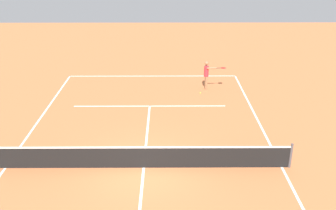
% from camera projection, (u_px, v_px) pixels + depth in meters
% --- Properties ---
extents(ground_plane, '(60.00, 60.00, 0.00)m').
position_uv_depth(ground_plane, '(144.00, 168.00, 15.66)').
color(ground_plane, '#C66B3D').
extents(court_lines, '(11.29, 23.07, 0.01)m').
position_uv_depth(court_lines, '(144.00, 167.00, 15.66)').
color(court_lines, white).
rests_on(court_lines, ground).
extents(tennis_net, '(11.89, 0.10, 1.07)m').
position_uv_depth(tennis_net, '(143.00, 157.00, 15.47)').
color(tennis_net, '#4C4C51').
rests_on(tennis_net, ground).
extents(player_serving, '(1.31, 0.51, 1.79)m').
position_uv_depth(player_serving, '(207.00, 73.00, 23.50)').
color(player_serving, '#9E704C').
rests_on(player_serving, ground).
extents(tennis_ball, '(0.07, 0.07, 0.07)m').
position_uv_depth(tennis_ball, '(200.00, 93.00, 23.25)').
color(tennis_ball, '#CCE033').
rests_on(tennis_ball, ground).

